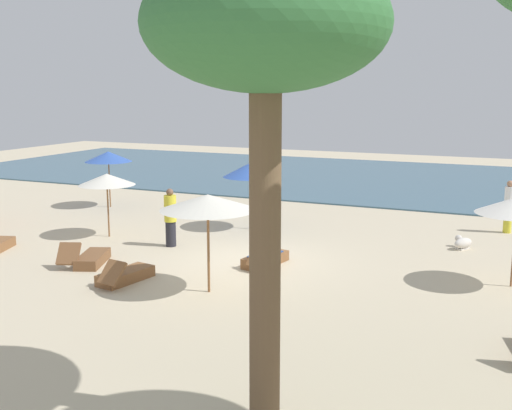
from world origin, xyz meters
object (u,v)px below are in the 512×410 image
Objects in this scene: lounger_1 at (90,258)px; person_0 at (509,206)px; umbrella_4 at (108,157)px; lounger_0 at (265,259)px; person_1 at (170,217)px; dog at (463,243)px; palm_1 at (266,36)px; lounger_3 at (124,275)px; umbrella_6 at (208,202)px; umbrella_3 at (107,179)px; umbrella_0 at (251,170)px.

person_0 is at bearing 40.40° from lounger_1.
lounger_0 is at bearing -30.18° from umbrella_4.
dog is at bearing 21.77° from person_1.
lounger_3 is at bearing 140.78° from palm_1.
palm_1 reaches higher than person_1.
lounger_1 is 2.01m from lounger_3.
umbrella_4 is 0.35× the size of palm_1.
umbrella_3 is at bearing 147.00° from umbrella_6.
umbrella_4 reaches higher than lounger_3.
umbrella_4 reaches higher than person_0.
lounger_3 is at bearing -175.38° from umbrella_6.
umbrella_0 is 6.96m from lounger_3.
lounger_1 is at bearing -110.71° from umbrella_0.
lounger_0 is 0.98× the size of lounger_1.
umbrella_4 is 1.28× the size of lounger_0.
lounger_1 is (4.63, -7.08, -1.86)m from umbrella_4.
person_1 is (-3.10, 3.36, -1.26)m from umbrella_6.
umbrella_0 is 13.07m from palm_1.
person_0 is 0.99× the size of person_1.
umbrella_4 reaches higher than dog.
lounger_1 is 2.87m from person_1.
dog is (7.29, 6.79, 0.02)m from lounger_3.
lounger_0 is at bearing 113.09° from palm_1.
person_1 is (0.95, 2.61, 0.72)m from lounger_1.
umbrella_3 is at bearing 170.07° from lounger_0.
umbrella_4 is 1.27× the size of lounger_3.
umbrella_6 is 4.74m from person_1.
lounger_1 is at bearing -56.82° from umbrella_4.
umbrella_6 is 8.52m from dog.
lounger_3 is 9.96m from dog.
person_0 is (14.82, 1.59, -1.14)m from umbrella_4.
umbrella_0 is 2.98× the size of dog.
umbrella_6 reaches higher than umbrella_3.
lounger_1 reaches higher than dog.
umbrella_6 is 0.36× the size of palm_1.
dog is at bearing 0.79° from umbrella_0.
umbrella_4 is 14.95m from person_0.
person_0 is at bearing 56.90° from umbrella_6.
lounger_0 is at bearing 46.99° from lounger_3.
lounger_0 is at bearing -12.63° from person_1.
umbrella_6 is (1.87, -6.51, 0.12)m from umbrella_0.
umbrella_3 is 11.15m from dog.
palm_1 reaches higher than umbrella_6.
person_1 is at bearing 132.67° from umbrella_6.
palm_1 is at bearing -97.42° from dog.
umbrella_6 reaches higher than umbrella_4.
lounger_3 is 1.00× the size of person_1.
person_1 is (-0.83, 3.54, 0.72)m from lounger_3.
umbrella_3 is 6.67m from umbrella_6.
dog is (5.02, 6.60, -1.96)m from umbrella_6.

